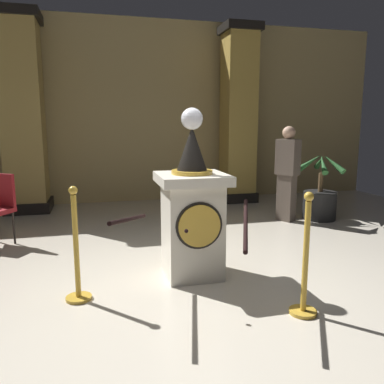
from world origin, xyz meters
name	(u,v)px	position (x,y,z in m)	size (l,w,h in m)	color
ground_plane	(184,283)	(0.00, 0.00, 0.00)	(10.79, 10.79, 0.00)	beige
back_wall	(135,112)	(0.00, 4.59, 1.86)	(10.79, 0.16, 3.72)	tan
pedestal_clock	(192,213)	(0.13, 0.19, 0.69)	(0.72, 0.72, 1.78)	silver
stanchion_near	(77,261)	(-1.04, -0.14, 0.38)	(0.24, 0.24, 1.08)	gold
stanchion_far	(305,272)	(0.85, -0.90, 0.38)	(0.24, 0.24, 1.07)	gold
velvet_rope	(186,221)	(-0.10, -0.52, 0.79)	(1.36, 1.34, 0.22)	black
column_left	(23,115)	(-2.07, 4.00, 1.77)	(0.83, 0.83, 3.57)	black
column_right	(238,116)	(2.07, 4.00, 1.77)	(0.74, 0.74, 3.57)	black
potted_palm_right	(320,199)	(2.86, 2.09, 0.35)	(0.87, 0.81, 1.16)	black
bystander_guest	(287,172)	(2.26, 2.14, 0.83)	(0.37, 0.42, 1.58)	brown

